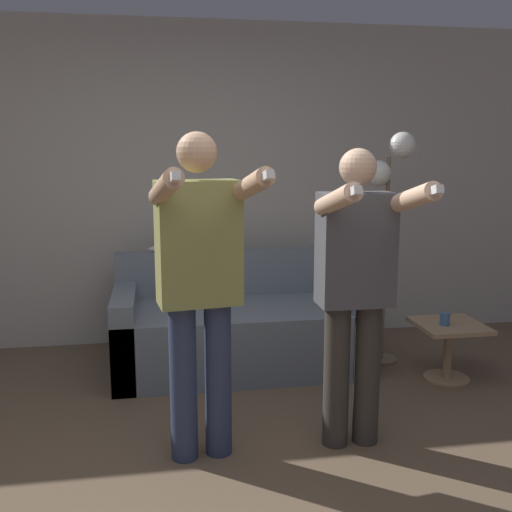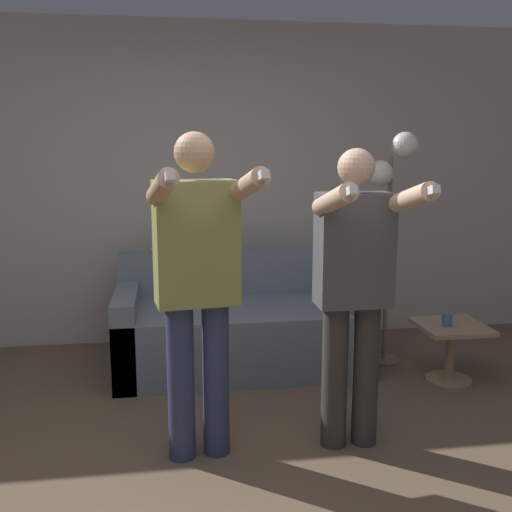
# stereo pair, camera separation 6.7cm
# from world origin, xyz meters

# --- Properties ---
(wall_back) EXTENTS (10.00, 0.05, 2.60)m
(wall_back) POSITION_xyz_m (0.00, 2.57, 1.30)
(wall_back) COLOR #B7B2A8
(wall_back) RESTS_ON ground_plane
(couch) EXTENTS (1.79, 0.89, 0.82)m
(couch) POSITION_xyz_m (0.31, 1.85, 0.28)
(couch) COLOR slate
(couch) RESTS_ON ground_plane
(person_left) EXTENTS (0.54, 0.71, 1.69)m
(person_left) POSITION_xyz_m (-0.06, 0.55, 0.97)
(person_left) COLOR #2D3856
(person_left) RESTS_ON ground_plane
(person_right) EXTENTS (0.46, 0.66, 1.61)m
(person_right) POSITION_xyz_m (0.76, 0.55, 0.92)
(person_right) COLOR #38332D
(person_right) RESTS_ON ground_plane
(cat) EXTENTS (0.45, 0.13, 0.16)m
(cat) POSITION_xyz_m (-0.06, 2.19, 0.89)
(cat) COLOR silver
(cat) RESTS_ON couch
(floor_lamp) EXTENTS (0.37, 0.24, 1.72)m
(floor_lamp) POSITION_xyz_m (1.41, 1.77, 1.35)
(floor_lamp) COLOR #756047
(floor_lamp) RESTS_ON ground_plane
(side_table) EXTENTS (0.45, 0.45, 0.41)m
(side_table) POSITION_xyz_m (1.72, 1.34, 0.29)
(side_table) COLOR #A38460
(side_table) RESTS_ON ground_plane
(cup) EXTENTS (0.07, 0.07, 0.09)m
(cup) POSITION_xyz_m (1.67, 1.31, 0.45)
(cup) COLOR #3D6693
(cup) RESTS_ON side_table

